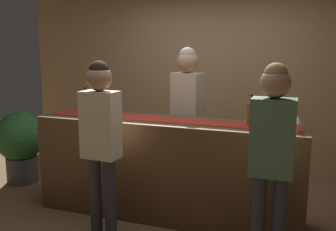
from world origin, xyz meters
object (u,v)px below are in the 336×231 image
Objects in this scene: wine_bottle_green at (86,103)px; customer_browsing at (101,131)px; bartender at (187,105)px; potted_plant_tall at (20,142)px; wine_glass_near_customer at (275,116)px; wine_bottle_amber at (251,114)px; wine_glass_mid_counter at (298,121)px; customer_sipping at (272,145)px.

wine_bottle_green is 0.94m from customer_browsing.
bartender is 2.28m from potted_plant_tall.
wine_glass_near_customer is at bearing 165.72° from bartender.
wine_bottle_amber is at bearing 158.98° from bartender.
wine_glass_near_customer is 0.28m from wine_glass_mid_counter.
customer_sipping is at bearing 144.48° from bartender.
wine_glass_mid_counter is 0.09× the size of customer_browsing.
potted_plant_tall is (-3.22, 0.23, -0.60)m from wine_glass_near_customer.
wine_glass_mid_counter is 1.77m from customer_browsing.
wine_glass_mid_counter is (0.43, -0.16, -0.01)m from wine_bottle_amber.
wine_glass_mid_counter is at bearing -20.03° from wine_bottle_amber.
wine_glass_near_customer is 0.69m from customer_sipping.
bartender is at bearing 130.81° from customer_sipping.
wine_glass_near_customer is (0.22, 0.02, -0.01)m from wine_bottle_amber.
wine_bottle_green is 0.18× the size of customer_sipping.
wine_bottle_green is at bearing 160.73° from customer_sipping.
wine_bottle_amber is 3.07m from potted_plant_tall.
wine_glass_mid_counter is at bearing 20.26° from customer_browsing.
wine_glass_near_customer is at bearing 92.83° from customer_sipping.
bartender reaches higher than wine_bottle_amber.
customer_browsing reaches higher than potted_plant_tall.
customer_sipping reaches higher than potted_plant_tall.
wine_bottle_green reaches higher than wine_glass_near_customer.
customer_sipping is at bearing -15.59° from potted_plant_tall.
customer_sipping is at bearing 3.75° from customer_browsing.
wine_bottle_green is at bearing -10.71° from potted_plant_tall.
wine_bottle_green is 0.17× the size of bartender.
wine_bottle_amber is 0.18× the size of customer_browsing.
customer_browsing is (-1.52, -0.02, -0.01)m from customer_sipping.
wine_glass_near_customer is at bearing 140.76° from wine_glass_mid_counter.
potted_plant_tall is (-3.00, 0.25, -0.61)m from wine_bottle_amber.
wine_glass_near_customer is 1.63m from customer_browsing.
wine_glass_mid_counter is at bearing -4.79° from wine_bottle_green.
customer_browsing is (0.60, -0.71, -0.13)m from wine_bottle_green.
wine_bottle_amber is 1.43m from customer_browsing.
customer_browsing is (-1.25, -0.68, -0.13)m from wine_bottle_amber.
customer_browsing is at bearing -27.99° from potted_plant_tall.
bartender is (1.04, 0.51, -0.04)m from wine_bottle_green.
customer_browsing is 1.77× the size of potted_plant_tall.
wine_bottle_green is 0.32× the size of potted_plant_tall.
wine_glass_near_customer and wine_glass_mid_counter have the same top height.
wine_glass_near_customer is 1.16m from bartender.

